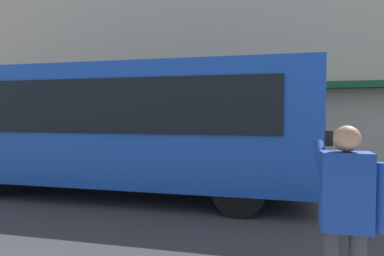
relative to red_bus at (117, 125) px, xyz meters
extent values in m
plane|color=#38383A|center=(-2.90, -0.19, -1.68)|extent=(60.00, 60.00, 0.00)
cube|color=beige|center=(-2.90, -6.99, 4.32)|extent=(28.00, 0.80, 12.00)
cube|color=#19592D|center=(-6.40, -6.39, 1.32)|extent=(4.40, 1.10, 0.24)
cube|color=#1947AD|center=(-0.02, -0.01, 0.02)|extent=(9.00, 2.50, 2.60)
cube|color=black|center=(-0.02, 1.25, 0.42)|extent=(7.60, 0.06, 1.10)
cylinder|color=black|center=(2.98, -1.11, -1.18)|extent=(1.00, 0.28, 1.00)
cylinder|color=black|center=(-3.02, -1.11, -1.18)|extent=(1.00, 0.28, 1.00)
cylinder|color=black|center=(-3.02, 1.09, -1.18)|extent=(1.00, 0.28, 1.00)
cube|color=navy|center=(-4.28, 4.49, -0.38)|extent=(0.40, 0.24, 0.66)
sphere|color=#A87A5B|center=(-4.28, 4.49, 0.06)|extent=(0.22, 0.22, 0.22)
cylinder|color=navy|center=(-4.54, 4.49, -0.42)|extent=(0.09, 0.09, 0.58)
cylinder|color=navy|center=(-4.10, 4.33, -0.16)|extent=(0.09, 0.48, 0.37)
cube|color=black|center=(-4.18, 4.19, 0.04)|extent=(0.07, 0.01, 0.14)
camera|label=1|loc=(-3.72, 7.59, 0.27)|focal=32.56mm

